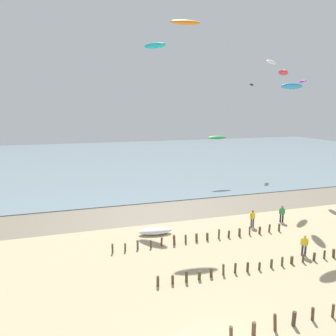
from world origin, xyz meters
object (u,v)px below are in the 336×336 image
kite_aloft_1 (155,46)px  kite_aloft_9 (217,137)px  kite_aloft_4 (271,62)px  kite_aloft_8 (303,81)px  kite_aloft_5 (252,85)px  person_mid_beach (282,213)px  kite_aloft_7 (283,73)px  grounded_kite (155,231)px  kite_aloft_2 (292,86)px  kite_aloft_11 (185,22)px  person_by_waterline (304,245)px  person_right_flank (253,218)px

kite_aloft_1 → kite_aloft_9: bearing=-101.0°
kite_aloft_4 → kite_aloft_8: bearing=146.3°
kite_aloft_5 → kite_aloft_1: bearing=159.5°
kite_aloft_4 → kite_aloft_8: kite_aloft_4 is taller
person_mid_beach → kite_aloft_7: size_ratio=0.60×
grounded_kite → kite_aloft_2: kite_aloft_2 is taller
kite_aloft_5 → kite_aloft_9: kite_aloft_5 is taller
person_mid_beach → kite_aloft_5: bearing=66.3°
person_mid_beach → kite_aloft_7: 15.67m
person_mid_beach → kite_aloft_9: kite_aloft_9 is taller
kite_aloft_8 → kite_aloft_4: bearing=-64.4°
kite_aloft_8 → kite_aloft_11: kite_aloft_11 is taller
person_by_waterline → kite_aloft_4: 25.33m
person_right_flank → kite_aloft_9: size_ratio=0.58×
kite_aloft_9 → kite_aloft_8: bearing=146.1°
person_by_waterline → kite_aloft_7: (6.18, 12.41, 14.29)m
kite_aloft_1 → kite_aloft_5: bearing=-97.0°
kite_aloft_1 → kite_aloft_5: (20.87, 13.17, -3.04)m
kite_aloft_9 → kite_aloft_1: bearing=27.7°
kite_aloft_5 → kite_aloft_4: bearing=-165.2°
kite_aloft_5 → person_by_waterline: bearing=-166.5°
person_right_flank → kite_aloft_9: kite_aloft_9 is taller
person_right_flank → kite_aloft_4: size_ratio=0.61×
kite_aloft_1 → kite_aloft_8: 20.76m
person_right_flank → kite_aloft_4: (8.73, 11.20, 16.17)m
person_mid_beach → person_by_waterline: (-2.99, -6.81, 0.00)m
kite_aloft_2 → kite_aloft_5: bearing=51.1°
person_mid_beach → person_right_flank: bearing=-174.9°
kite_aloft_1 → kite_aloft_2: size_ratio=1.07×
kite_aloft_1 → kite_aloft_7: size_ratio=1.05×
person_mid_beach → grounded_kite: bearing=176.8°
kite_aloft_5 → kite_aloft_11: size_ratio=0.72×
person_right_flank → kite_aloft_1: bearing=119.0°
kite_aloft_2 → kite_aloft_8: bearing=32.8°
person_by_waterline → kite_aloft_1: kite_aloft_1 is taller
kite_aloft_7 → kite_aloft_11: kite_aloft_11 is taller
kite_aloft_5 → kite_aloft_7: (-7.63, -18.98, -0.12)m
kite_aloft_5 → kite_aloft_11: bearing=170.0°
person_mid_beach → kite_aloft_8: kite_aloft_8 is taller
person_mid_beach → kite_aloft_8: size_ratio=0.77×
person_right_flank → kite_aloft_9: bearing=75.6°
kite_aloft_2 → kite_aloft_7: size_ratio=0.99×
person_by_waterline → person_right_flank: size_ratio=1.00×
person_right_flank → kite_aloft_5: size_ratio=0.74×
kite_aloft_5 → kite_aloft_7: 20.46m
kite_aloft_2 → person_right_flank: bearing=155.9°
person_by_waterline → kite_aloft_5: 37.20m
person_by_waterline → kite_aloft_9: size_ratio=0.58×
kite_aloft_1 → kite_aloft_8: size_ratio=1.34×
kite_aloft_8 → kite_aloft_7: bearing=-29.6°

